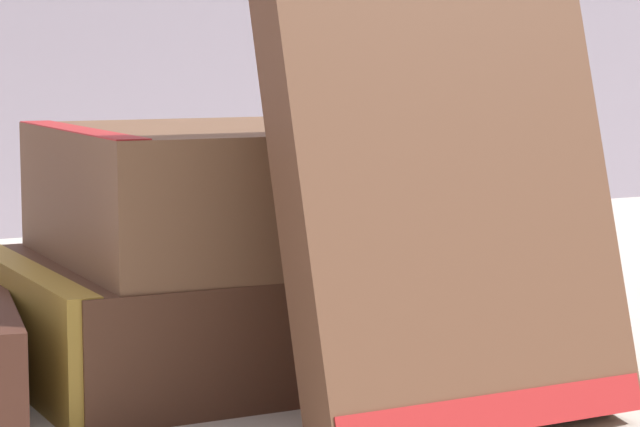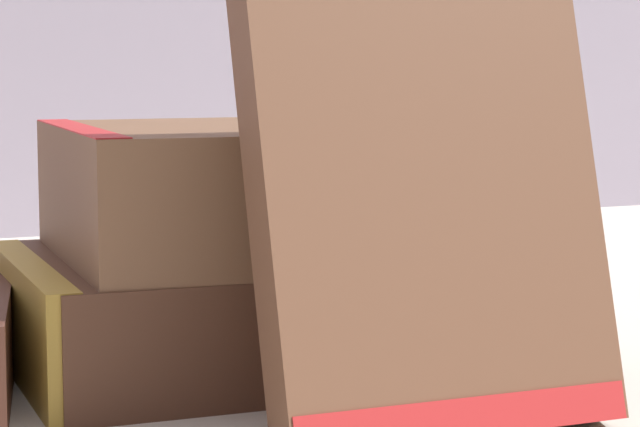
# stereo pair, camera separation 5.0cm
# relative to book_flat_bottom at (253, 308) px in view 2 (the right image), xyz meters

# --- Properties ---
(ground_plane) EXTENTS (3.00, 3.00, 0.00)m
(ground_plane) POSITION_rel_book_flat_bottom_xyz_m (0.01, -0.02, -0.02)
(ground_plane) COLOR beige
(book_flat_bottom) EXTENTS (0.20, 0.14, 0.05)m
(book_flat_bottom) POSITION_rel_book_flat_bottom_xyz_m (0.00, 0.00, 0.00)
(book_flat_bottom) COLOR #4C2D1E
(book_flat_bottom) RESTS_ON ground_plane
(book_flat_top) EXTENTS (0.18, 0.14, 0.05)m
(book_flat_top) POSITION_rel_book_flat_bottom_xyz_m (0.01, -0.00, 0.05)
(book_flat_top) COLOR brown
(book_flat_top) RESTS_ON book_flat_bottom
(book_leaning_front) EXTENTS (0.12, 0.06, 0.16)m
(book_leaning_front) POSITION_rel_book_flat_bottom_xyz_m (0.02, -0.11, 0.05)
(book_leaning_front) COLOR brown
(book_leaning_front) RESTS_ON ground_plane
(pocket_watch) EXTENTS (0.06, 0.06, 0.01)m
(pocket_watch) POSITION_rel_book_flat_bottom_xyz_m (0.06, 0.00, 0.07)
(pocket_watch) COLOR silver
(pocket_watch) RESTS_ON book_flat_top
(reading_glasses) EXTENTS (0.10, 0.06, 0.00)m
(reading_glasses) POSITION_rel_book_flat_bottom_xyz_m (-0.02, 0.16, -0.02)
(reading_glasses) COLOR black
(reading_glasses) RESTS_ON ground_plane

